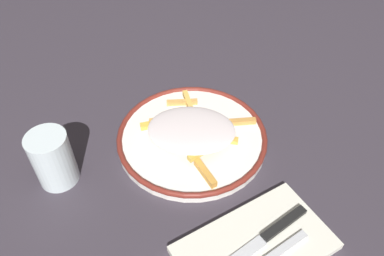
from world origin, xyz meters
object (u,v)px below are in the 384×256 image
Objects in this scene: fries_heap at (192,130)px; knife at (265,238)px; napkin at (255,248)px; water_glass at (53,159)px; plate at (192,137)px.

knife is (-0.24, 0.00, -0.02)m from fries_heap.
knife is (0.00, -0.02, 0.01)m from napkin.
knife reaches higher than napkin.
napkin is 0.36m from water_glass.
fries_heap is at bearing 152.79° from plate.
knife is at bearing 178.93° from plate.
plate is 0.26m from water_glass.
fries_heap is 0.24m from knife.
plate is 0.03m from fries_heap.
plate is at bearing -5.37° from napkin.
water_glass is at bearing 39.21° from napkin.
water_glass reaches higher than fries_heap.
fries_heap is 1.16× the size of knife.
knife is at bearing -82.03° from napkin.
plate is 1.25× the size of napkin.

